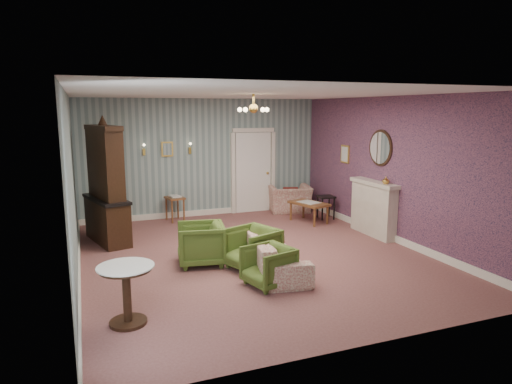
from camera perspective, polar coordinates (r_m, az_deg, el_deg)
name	(u,v)px	position (r m, az deg, el deg)	size (l,w,h in m)	color
floor	(254,255)	(8.45, -0.29, -7.90)	(7.00, 7.00, 0.00)	brown
ceiling	(254,94)	(8.04, -0.31, 12.16)	(7.00, 7.00, 0.00)	white
wall_back	(204,158)	(11.43, -6.55, 4.24)	(6.00, 6.00, 0.00)	slate
wall_front	(369,221)	(5.06, 13.93, -3.57)	(6.00, 6.00, 0.00)	slate
wall_left	(72,187)	(7.60, -21.95, 0.56)	(7.00, 7.00, 0.00)	slate
wall_right	(393,169)	(9.59, 16.72, 2.73)	(7.00, 7.00, 0.00)	slate
wall_right_floral	(392,169)	(9.58, 16.65, 2.73)	(7.00, 7.00, 0.00)	#A35161
door	(253,170)	(11.83, -0.35, 2.70)	(1.12, 0.12, 2.16)	white
olive_chair_a	(268,264)	(6.97, 1.57, -9.00)	(0.65, 0.61, 0.67)	#445D20
olive_chair_b	(252,247)	(7.66, -0.50, -6.82)	(0.75, 0.70, 0.77)	#445D20
olive_chair_c	(201,242)	(7.94, -6.91, -6.18)	(0.77, 0.72, 0.79)	#445D20
sofa_chintz	(275,248)	(7.60, 2.35, -6.99)	(1.95, 0.57, 0.76)	brown
wingback_chair	(290,194)	(11.91, 4.21, -0.30)	(1.05, 0.68, 0.92)	brown
dresser	(105,181)	(9.51, -18.32, 1.30)	(0.51, 1.49, 2.48)	black
fireplace	(373,208)	(9.97, 14.43, -1.97)	(0.30, 1.40, 1.16)	beige
mantel_vase	(386,180)	(9.52, 15.90, 1.41)	(0.15, 0.15, 0.15)	gold
oval_mirror	(380,148)	(9.84, 15.24, 5.33)	(0.04, 0.76, 0.84)	white
framed_print	(345,154)	(10.98, 11.06, 4.66)	(0.04, 0.34, 0.42)	gold
coffee_table	(309,212)	(10.89, 6.61, -2.51)	(0.52, 0.94, 0.48)	brown
side_table_black	(326,207)	(11.25, 8.70, -1.91)	(0.38, 0.38, 0.57)	black
pedestal_table	(127,295)	(5.99, -15.81, -12.23)	(0.70, 0.70, 0.76)	black
nesting_table	(175,208)	(11.10, -10.07, -1.96)	(0.38, 0.49, 0.63)	brown
gilt_mirror_back	(167,149)	(11.18, -11.01, 5.27)	(0.28, 0.06, 0.36)	gold
sconce_left	(144,150)	(11.08, -13.80, 5.12)	(0.16, 0.12, 0.30)	gold
sconce_right	(190,149)	(11.27, -8.23, 5.39)	(0.16, 0.12, 0.30)	gold
chandelier	(254,110)	(8.03, -0.31, 10.23)	(0.56, 0.56, 0.36)	gold
burgundy_cushion	(290,195)	(11.76, 4.30, -0.34)	(0.38, 0.10, 0.38)	#5D1C17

